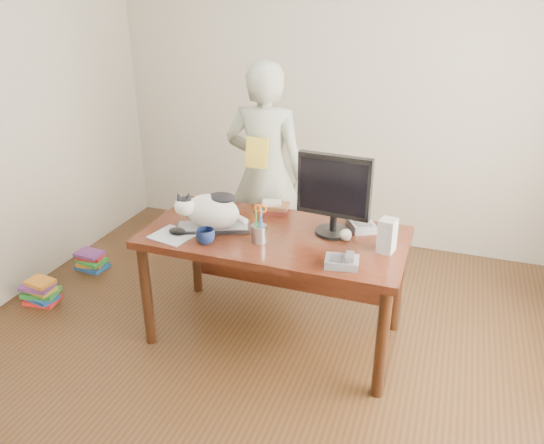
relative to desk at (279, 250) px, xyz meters
The scene contains 18 objects.
room 1.01m from the desk, 90.00° to the right, with size 4.50×4.50×4.50m.
desk is the anchor object (origin of this frame).
keyboard 0.44m from the desk, 159.34° to the right, with size 0.49×0.33×0.03m.
cat 0.51m from the desk, 159.01° to the right, with size 0.43×0.34×0.26m.
monitor 0.55m from the desk, ahead, with size 0.45×0.24×0.50m.
pen_cup 0.31m from the desk, 103.57° to the right, with size 0.10×0.10×0.24m.
mousepad 0.67m from the desk, 151.44° to the right, with size 0.28×0.26×0.01m.
mouse 0.65m from the desk, 152.17° to the right, with size 0.12×0.09×0.04m.
coffee_mug 0.52m from the desk, 135.34° to the right, with size 0.11×0.11×0.09m, color #0C1533.
phone 0.61m from the desk, 35.01° to the right, with size 0.20×0.17×0.08m.
speaker 0.73m from the desk, ahead, with size 0.11×0.11×0.20m.
baseball 0.47m from the desk, ahead, with size 0.07×0.07×0.07m.
book_stack 0.32m from the desk, 116.21° to the left, with size 0.23×0.19×0.07m.
calculator 0.54m from the desk, 18.68° to the left, with size 0.21×0.23×0.06m.
person 0.84m from the desk, 116.19° to the left, with size 0.61×0.40×1.68m, color beige.
held_book 0.79m from the desk, 122.75° to the left, with size 0.16×0.10×0.22m.
book_pile_a 1.85m from the desk, behind, with size 0.27×0.22×0.18m.
book_pile_b 1.82m from the desk, behind, with size 0.26×0.20×0.15m.
Camera 1 is at (0.97, -2.17, 2.15)m, focal length 35.00 mm.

